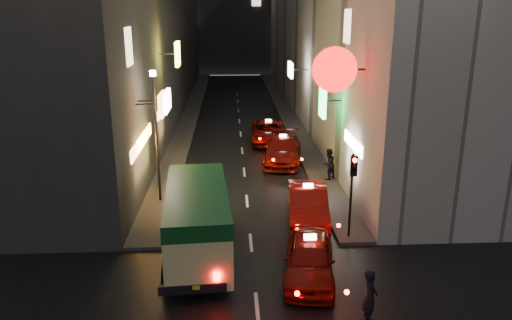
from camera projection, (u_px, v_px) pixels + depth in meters
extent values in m
cube|color=#353330|center=(141.00, 8.00, 41.41)|extent=(6.00, 52.00, 18.00)
cube|color=#FFA859|center=(162.00, 104.00, 22.47)|extent=(0.18, 1.70, 1.02)
cube|color=white|center=(167.00, 101.00, 23.08)|extent=(0.18, 1.93, 0.93)
cube|color=yellow|center=(178.00, 54.00, 29.98)|extent=(0.18, 1.56, 1.46)
cube|color=#FFA859|center=(138.00, 147.00, 22.69)|extent=(0.10, 3.53, 0.55)
cube|color=yellow|center=(144.00, 137.00, 24.35)|extent=(0.10, 3.89, 0.55)
cube|color=#FFA859|center=(160.00, 112.00, 30.19)|extent=(0.10, 2.67, 0.55)
cube|color=#FFE5B2|center=(129.00, 47.00, 20.99)|extent=(0.06, 1.30, 1.60)
cube|color=#AFA9A0|center=(332.00, 8.00, 42.21)|extent=(6.00, 52.00, 18.00)
cylinder|color=#F20A0A|center=(335.00, 70.00, 21.08)|extent=(1.91, 0.18, 1.91)
cube|color=#30F461|center=(323.00, 101.00, 25.72)|extent=(0.18, 1.24, 1.71)
cube|color=white|center=(290.00, 70.00, 36.47)|extent=(0.18, 1.90, 1.08)
cube|color=white|center=(353.00, 143.00, 23.31)|extent=(0.10, 3.32, 0.55)
cube|color=#FFE5B2|center=(347.00, 26.00, 24.15)|extent=(0.06, 1.30, 1.60)
cube|color=#403E3C|center=(191.00, 113.00, 44.21)|extent=(1.50, 52.00, 0.15)
cube|color=#403E3C|center=(286.00, 112.00, 44.64)|extent=(1.50, 52.00, 0.15)
cube|color=#E6E090|center=(197.00, 220.00, 18.46)|extent=(2.63, 6.42, 2.30)
cube|color=#0E491D|center=(197.00, 197.00, 18.20)|extent=(2.65, 6.44, 0.58)
cube|color=black|center=(198.00, 211.00, 18.69)|extent=(2.48, 3.92, 0.52)
cube|color=black|center=(193.00, 288.00, 15.80)|extent=(2.16, 0.33, 0.31)
cube|color=#FF0A05|center=(167.00, 278.00, 15.57)|extent=(0.19, 0.06, 0.29)
cube|color=#FF0A05|center=(217.00, 277.00, 15.65)|extent=(0.19, 0.06, 0.29)
cylinder|color=black|center=(178.00, 226.00, 20.67)|extent=(0.23, 0.80, 0.80)
cylinder|color=black|center=(224.00, 274.00, 16.92)|extent=(0.23, 0.80, 0.80)
imported|color=maroon|center=(310.00, 255.00, 17.29)|extent=(2.99, 5.61, 1.70)
cube|color=white|center=(310.00, 231.00, 17.02)|extent=(0.44, 0.24, 0.16)
sphere|color=#FF0A05|center=(297.00, 294.00, 14.93)|extent=(0.16, 0.16, 0.16)
sphere|color=#FF0A05|center=(347.00, 292.00, 15.01)|extent=(0.16, 0.16, 0.16)
imported|color=maroon|center=(308.00, 202.00, 21.89)|extent=(2.89, 5.95, 1.83)
cube|color=white|center=(308.00, 180.00, 21.59)|extent=(0.44, 0.22, 0.16)
sphere|color=#FF0A05|center=(297.00, 226.00, 19.34)|extent=(0.16, 0.16, 0.16)
sphere|color=#FF0A05|center=(339.00, 226.00, 19.42)|extent=(0.16, 0.16, 0.16)
imported|color=maroon|center=(283.00, 147.00, 30.36)|extent=(3.18, 5.99, 1.81)
cube|color=white|center=(283.00, 132.00, 30.07)|extent=(0.44, 0.24, 0.16)
sphere|color=#FF0A05|center=(273.00, 160.00, 27.84)|extent=(0.16, 0.16, 0.16)
sphere|color=#FF0A05|center=(302.00, 159.00, 27.92)|extent=(0.16, 0.16, 0.16)
imported|color=maroon|center=(268.00, 130.00, 34.94)|extent=(2.36, 5.33, 1.67)
cube|color=white|center=(268.00, 117.00, 34.67)|extent=(0.43, 0.20, 0.16)
sphere|color=#FF0A05|center=(260.00, 139.00, 32.61)|extent=(0.16, 0.16, 0.16)
sphere|color=#FF0A05|center=(282.00, 138.00, 32.69)|extent=(0.16, 0.16, 0.16)
imported|color=black|center=(370.00, 294.00, 14.71)|extent=(0.55, 0.73, 1.99)
imported|color=black|center=(329.00, 162.00, 26.79)|extent=(0.85, 0.82, 1.94)
cylinder|color=black|center=(351.00, 196.00, 19.84)|extent=(0.10, 0.10, 3.50)
cube|color=black|center=(354.00, 166.00, 19.29)|extent=(0.26, 0.18, 0.80)
sphere|color=#FF0A05|center=(355.00, 160.00, 19.10)|extent=(0.18, 0.18, 0.18)
sphere|color=black|center=(355.00, 167.00, 19.18)|extent=(0.17, 0.17, 0.17)
sphere|color=black|center=(354.00, 174.00, 19.26)|extent=(0.17, 0.17, 0.17)
cylinder|color=black|center=(157.00, 140.00, 23.26)|extent=(0.12, 0.12, 6.00)
cylinder|color=#FFE5BF|center=(153.00, 73.00, 22.35)|extent=(0.28, 0.28, 0.25)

